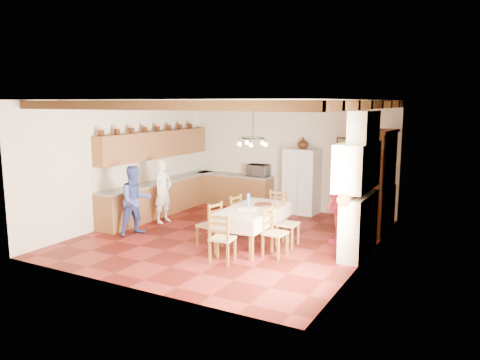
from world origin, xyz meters
name	(u,v)px	position (x,y,z in m)	size (l,w,h in m)	color
floor	(230,238)	(0.00, 0.00, -0.01)	(6.00, 6.50, 0.02)	#4C110C
ceiling	(229,100)	(0.00, 0.00, 3.01)	(6.00, 6.50, 0.02)	beige
wall_back	(288,155)	(0.00, 3.26, 1.50)	(6.00, 0.02, 3.00)	beige
wall_front	(125,197)	(0.00, -3.26, 1.50)	(6.00, 0.02, 3.00)	beige
wall_left	(124,162)	(-3.01, 0.00, 1.50)	(0.02, 6.50, 3.00)	beige
wall_right	(369,181)	(3.01, 0.00, 1.50)	(0.02, 6.50, 3.00)	beige
ceiling_beams	(229,104)	(0.00, 0.00, 2.91)	(6.00, 6.30, 0.16)	#38210E
lower_cabinets_left	(162,198)	(-2.70, 1.05, 0.43)	(0.60, 4.30, 0.86)	brown
lower_cabinets_back	(234,190)	(-1.55, 2.95, 0.43)	(2.30, 0.60, 0.86)	brown
countertop_left	(161,181)	(-2.70, 1.05, 0.88)	(0.62, 4.30, 0.04)	gray
countertop_back	(234,175)	(-1.55, 2.95, 0.88)	(2.34, 0.62, 0.04)	gray
backsplash_left	(152,169)	(-2.98, 1.05, 1.20)	(0.03, 4.30, 0.60)	silver
backsplash_back	(239,163)	(-1.55, 3.23, 1.20)	(2.30, 0.03, 0.60)	silver
upper_cabinets	(156,145)	(-2.83, 1.05, 1.85)	(0.35, 4.20, 0.70)	brown
fireplace	(356,184)	(2.72, 0.20, 1.40)	(0.56, 1.60, 2.80)	beige
wall_picture	(343,145)	(1.55, 3.23, 1.85)	(0.34, 0.03, 0.42)	#2F2314
refrigerator	(302,181)	(0.55, 2.98, 0.87)	(0.87, 0.71, 1.74)	silver
hutch	(378,182)	(2.75, 2.01, 1.17)	(0.54, 1.29, 2.35)	#35180F
dining_table	(253,212)	(0.73, -0.32, 0.73)	(0.98, 1.88, 0.82)	beige
chandelier	(253,138)	(0.73, -0.32, 2.25)	(0.47, 0.47, 0.03)	black
chair_left_near	(209,224)	(-0.02, -0.81, 0.48)	(0.42, 0.40, 0.96)	brown
chair_left_far	(229,216)	(-0.02, 0.04, 0.48)	(0.42, 0.40, 0.96)	brown
chair_right_near	(275,232)	(1.42, -0.69, 0.48)	(0.42, 0.40, 0.96)	brown
chair_right_far	(288,223)	(1.36, 0.06, 0.48)	(0.42, 0.40, 0.96)	brown
chair_end_near	(222,238)	(0.71, -1.50, 0.48)	(0.42, 0.40, 0.96)	brown
chair_end_far	(276,212)	(0.74, 0.84, 0.48)	(0.42, 0.40, 0.96)	brown
person_man	(163,191)	(-2.10, 0.36, 0.79)	(0.58, 0.38, 1.58)	white
person_woman_blue	(136,200)	(-1.96, -0.81, 0.78)	(0.76, 0.59, 1.56)	#4050A4
person_woman_red	(340,205)	(2.27, 0.71, 0.84)	(0.98, 0.41, 1.68)	#C62A43
microwave	(258,170)	(-0.76, 2.95, 1.06)	(0.59, 0.40, 0.33)	silver
fridge_vase	(303,143)	(0.54, 2.98, 1.89)	(0.29, 0.29, 0.30)	#35180F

